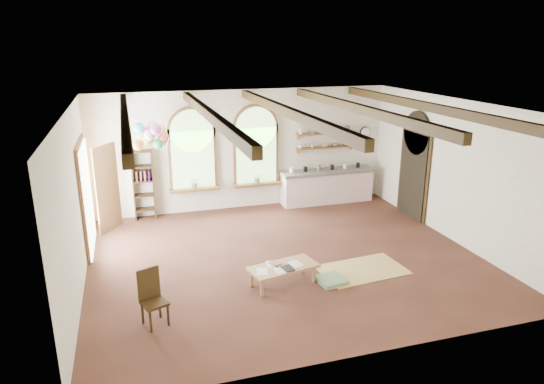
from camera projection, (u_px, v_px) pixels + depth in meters
name	position (u px, v px, depth m)	size (l,w,h in m)	color
floor	(285.00, 258.00, 10.27)	(8.00, 8.00, 0.00)	#542E22
ceiling_beams	(286.00, 111.00, 9.35)	(6.20, 6.80, 0.18)	#342510
window_left	(193.00, 153.00, 12.53)	(1.30, 0.28, 2.20)	brown
window_right	(256.00, 149.00, 13.00)	(1.30, 0.28, 2.20)	brown
left_doorway	(86.00, 198.00, 10.48)	(0.10, 1.90, 2.50)	brown
right_doorway	(413.00, 175.00, 12.41)	(0.10, 1.30, 2.40)	black
kitchen_counter	(327.00, 186.00, 13.69)	(2.68, 0.62, 0.94)	silver
wall_shelf_lower	(326.00, 147.00, 13.54)	(1.70, 0.24, 0.04)	brown
wall_shelf_upper	(326.00, 133.00, 13.42)	(1.70, 0.24, 0.04)	brown
wall_clock	(365.00, 132.00, 13.84)	(0.32, 0.32, 0.04)	black
bookshelf	(143.00, 185.00, 12.29)	(0.53, 0.32, 1.80)	#342510
coffee_table	(283.00, 268.00, 9.07)	(1.40, 0.86, 0.37)	tan
side_chair	(154.00, 309.00, 7.79)	(0.48, 0.48, 0.94)	#342510
floor_mat	(363.00, 270.00, 9.71)	(1.69, 1.04, 0.02)	tan
floor_cushion	(331.00, 280.00, 9.22)	(0.50, 0.50, 0.09)	#759E6D
water_jug_a	(352.00, 191.00, 13.98)	(0.31, 0.31, 0.60)	#598BC0
water_jug_b	(360.00, 190.00, 14.05)	(0.29, 0.29, 0.57)	#598BC0
balloon_cluster	(152.00, 136.00, 11.00)	(0.83, 0.89, 1.16)	white
table_book	(273.00, 265.00, 9.09)	(0.16, 0.23, 0.02)	olive
tablet	(288.00, 268.00, 8.95)	(0.19, 0.28, 0.01)	black
potted_plant_left	(195.00, 183.00, 12.67)	(0.27, 0.23, 0.30)	#598C4C
potted_plant_right	(257.00, 178.00, 13.14)	(0.27, 0.23, 0.30)	#598C4C
shelf_cup_a	(300.00, 147.00, 13.31)	(0.12, 0.10, 0.10)	white
shelf_cup_b	(312.00, 146.00, 13.41)	(0.10, 0.10, 0.09)	beige
shelf_bowl_a	(324.00, 146.00, 13.51)	(0.22, 0.22, 0.05)	beige
shelf_bowl_b	(335.00, 145.00, 13.60)	(0.20, 0.20, 0.06)	#8C664C
shelf_vase	(347.00, 142.00, 13.68)	(0.18, 0.18, 0.19)	slate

